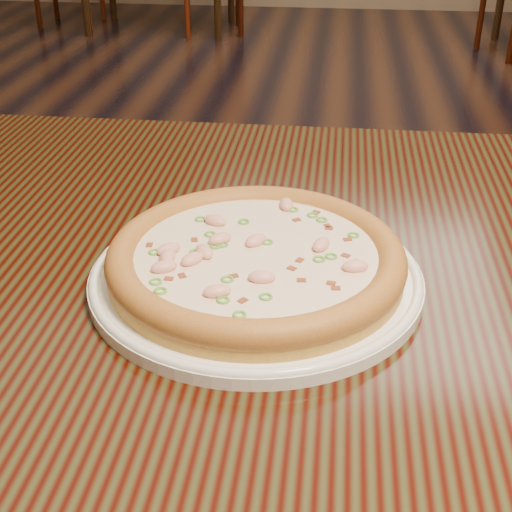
# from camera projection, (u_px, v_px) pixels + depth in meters

# --- Properties ---
(ground) EXTENTS (9.00, 9.00, 0.00)m
(ground) POSITION_uv_depth(u_px,v_px,m) (368.00, 345.00, 1.84)
(ground) COLOR black
(hero_table) EXTENTS (1.20, 0.80, 0.75)m
(hero_table) POSITION_uv_depth(u_px,v_px,m) (373.00, 344.00, 0.76)
(hero_table) COLOR black
(hero_table) RESTS_ON ground
(plate) EXTENTS (0.31, 0.31, 0.02)m
(plate) POSITION_uv_depth(u_px,v_px,m) (256.00, 275.00, 0.68)
(plate) COLOR white
(plate) RESTS_ON hero_table
(pizza) EXTENTS (0.28, 0.28, 0.03)m
(pizza) POSITION_uv_depth(u_px,v_px,m) (256.00, 259.00, 0.67)
(pizza) COLOR gold
(pizza) RESTS_ON plate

